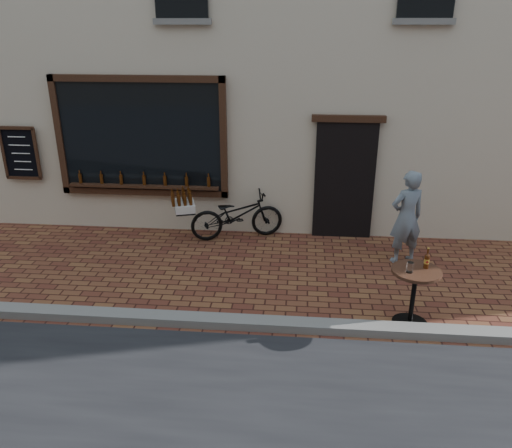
{
  "coord_description": "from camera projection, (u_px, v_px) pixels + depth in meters",
  "views": [
    {
      "loc": [
        1.07,
        -5.52,
        3.83
      ],
      "look_at": [
        0.46,
        1.2,
        1.1
      ],
      "focal_mm": 35.0,
      "sensor_mm": 36.0,
      "label": 1
    }
  ],
  "objects": [
    {
      "name": "ground",
      "position": [
        213.0,
        333.0,
        6.62
      ],
      "size": [
        90.0,
        90.0,
        0.0
      ],
      "primitive_type": "plane",
      "color": "#56261B",
      "rests_on": "ground"
    },
    {
      "name": "kerb",
      "position": [
        216.0,
        321.0,
        6.78
      ],
      "size": [
        90.0,
        0.25,
        0.12
      ],
      "primitive_type": "cube",
      "color": "slate",
      "rests_on": "ground"
    },
    {
      "name": "cargo_bicycle",
      "position": [
        235.0,
        214.0,
        9.4
      ],
      "size": [
        2.1,
        1.16,
        0.99
      ],
      "rotation": [
        0.0,
        0.0,
        1.89
      ],
      "color": "black",
      "rests_on": "ground"
    },
    {
      "name": "bistro_table",
      "position": [
        415.0,
        286.0,
        6.6
      ],
      "size": [
        0.65,
        0.65,
        1.11
      ],
      "color": "black",
      "rests_on": "ground"
    },
    {
      "name": "pedestrian",
      "position": [
        407.0,
        217.0,
        8.32
      ],
      "size": [
        0.69,
        0.57,
        1.62
      ],
      "primitive_type": "imported",
      "rotation": [
        0.0,
        0.0,
        3.5
      ],
      "color": "slate",
      "rests_on": "ground"
    }
  ]
}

